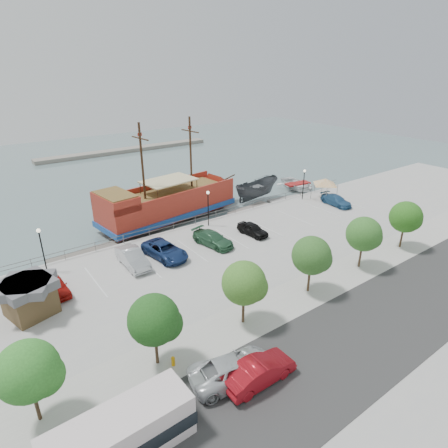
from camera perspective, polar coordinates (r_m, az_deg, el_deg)
ground at (r=40.06m, az=2.85°, el=-4.53°), size 160.00×160.00×0.00m
land_slab at (r=29.63m, az=30.74°, el=-18.67°), size 100.00×58.00×1.20m
street at (r=30.75m, az=22.45°, el=-13.80°), size 100.00×8.00×0.04m
sidewalk at (r=33.45m, az=13.80°, el=-9.32°), size 100.00×4.00×0.05m
seawall_railing at (r=45.16m, az=-3.31°, el=0.92°), size 50.00×0.06×1.00m
far_shore at (r=90.47m, az=-14.54°, el=10.87°), size 40.00×3.00×0.80m
pirate_ship at (r=49.20m, az=-7.02°, el=3.55°), size 21.20×8.28×13.22m
patrol_boat at (r=55.02m, az=5.00°, el=5.00°), size 7.95×3.36×3.02m
speedboat at (r=61.10m, az=11.14°, el=5.72°), size 5.95×7.58×1.43m
dock_west at (r=41.93m, az=-20.42°, el=-4.43°), size 7.49×2.46×0.42m
dock_mid at (r=51.47m, az=3.96°, el=2.18°), size 7.12×2.86×0.40m
dock_east at (r=56.28m, az=9.79°, el=3.73°), size 6.61×2.87×0.37m
shed at (r=32.20m, az=-27.60°, el=-9.78°), size 4.28×4.28×2.85m
canopy_tent at (r=54.14m, az=15.22°, el=6.69°), size 4.38×4.38×3.42m
street_van at (r=24.09m, az=1.55°, el=-21.22°), size 5.91×3.59×1.53m
street_sedan at (r=24.02m, az=5.36°, el=-21.43°), size 4.79×1.68×1.58m
shuttle_bus at (r=21.17m, az=-15.44°, el=-28.75°), size 7.18×2.65×2.51m
fire_hydrant at (r=25.32m, az=-7.76°, el=-19.96°), size 0.25×0.25×0.73m
lamp_post_left at (r=37.26m, az=-26.12°, el=-2.53°), size 0.36×0.36×4.28m
lamp_post_mid at (r=43.28m, az=-2.44°, el=3.35°), size 0.36×0.36×4.28m
lamp_post_right at (r=53.36m, az=12.08°, el=6.72°), size 0.36×0.36×4.28m
tree_a at (r=22.54m, az=-27.30°, el=-19.42°), size 3.30×3.20×5.00m
tree_b at (r=23.78m, az=-10.23°, el=-14.30°), size 3.30×3.20×5.00m
tree_c at (r=26.85m, az=3.39°, el=-9.10°), size 3.30×3.20×5.00m
tree_d at (r=31.21m, az=13.44°, el=-4.82°), size 3.30×3.20×5.00m
tree_e at (r=36.41m, az=20.74°, el=-1.57°), size 3.30×3.20×5.00m
tree_f at (r=42.13m, az=26.12°, el=0.85°), size 3.30×3.20×5.00m
parked_car_a at (r=34.38m, az=-24.28°, el=-8.62°), size 1.83×4.08×1.36m
parked_car_b at (r=36.39m, az=-13.76°, el=-5.04°), size 1.74×4.94×1.63m
parked_car_c at (r=37.33m, az=-9.01°, el=-3.97°), size 3.27×5.72×1.50m
parked_car_d at (r=39.31m, az=-1.71°, el=-2.28°), size 2.94×5.22×1.43m
parked_car_e at (r=41.81m, az=4.38°, el=-0.78°), size 1.92×4.06×1.34m
parked_car_h at (r=52.80m, az=16.72°, el=3.47°), size 2.27×4.77×1.34m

